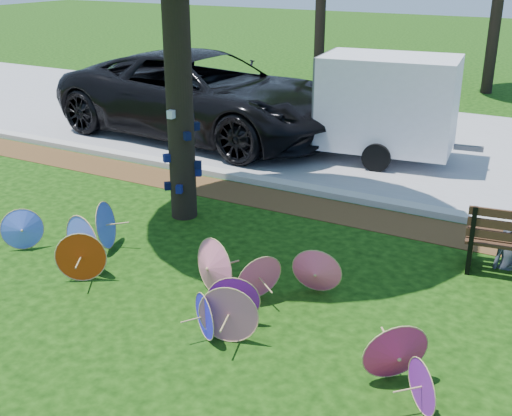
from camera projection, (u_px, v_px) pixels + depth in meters
The scene contains 7 objects.
ground at pixel (143, 320), 7.93m from camera, with size 90.00×90.00×0.00m, color black.
mulch_strip at pixel (299, 205), 11.59m from camera, with size 90.00×1.00×0.01m, color #472D16.
curb at pixel (315, 190), 12.14m from camera, with size 90.00×0.30×0.12m, color #B7B5AD.
street at pixel (385, 141), 15.54m from camera, with size 90.00×8.00×0.01m, color gray.
parasol_pile at pixel (190, 275), 8.30m from camera, with size 6.90×2.07×0.83m.
black_van at pixel (203, 95), 15.65m from camera, with size 3.39×7.36×2.05m, color black.
cargo_trailer at pixel (388, 102), 13.70m from camera, with size 2.79×1.77×2.55m, color white.
Camera 1 is at (4.55, -5.33, 4.21)m, focal length 45.00 mm.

